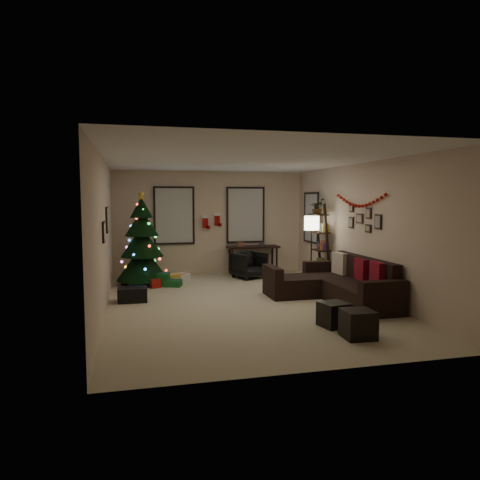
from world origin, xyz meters
The scene contains 29 objects.
floor centered at (0.00, 0.00, 0.00)m, with size 7.00×7.00×0.00m, color #C1B592.
ceiling centered at (0.00, 0.00, 2.70)m, with size 7.00×7.00×0.00m, color white.
wall_back centered at (0.00, 3.50, 1.35)m, with size 5.00×5.00×0.00m, color beige.
wall_front centered at (0.00, -3.50, 1.35)m, with size 5.00×5.00×0.00m, color beige.
wall_left centered at (-2.50, 0.00, 1.35)m, with size 7.00×7.00×0.00m, color beige.
wall_right centered at (2.50, 0.00, 1.35)m, with size 7.00×7.00×0.00m, color beige.
window_back_left centered at (-0.95, 3.47, 1.55)m, with size 1.05×0.06×1.50m.
window_back_right centered at (0.95, 3.47, 1.55)m, with size 1.05×0.06×1.50m.
window_right_wall centered at (2.47, 2.55, 1.50)m, with size 0.06×0.90×1.30m.
christmas_tree centered at (-1.80, 2.36, 0.91)m, with size 1.18×1.18×2.20m.
presents centered at (-1.35, 2.25, 0.11)m, with size 1.50×1.01×0.30m.
sofa centered at (1.85, -0.18, 0.28)m, with size 1.82×2.65×0.85m.
pillow_red_a centered at (2.21, -1.06, 0.64)m, with size 0.12×0.44×0.44m, color maroon.
pillow_red_b centered at (2.21, -0.49, 0.64)m, with size 0.11×0.41×0.41m, color maroon.
pillow_cream centered at (2.21, 0.40, 0.63)m, with size 0.13×0.45×0.45m, color beige.
ottoman_near centered at (1.00, -1.87, 0.19)m, with size 0.40×0.40×0.38m, color black.
ottoman_far centered at (1.08, -2.48, 0.20)m, with size 0.42×0.42×0.40m, color black.
desk centered at (1.09, 3.22, 0.65)m, with size 1.36×0.49×0.74m.
desk_chair centered at (0.81, 2.57, 0.33)m, with size 0.64×0.60×0.66m, color black.
bookshelf centered at (2.30, 1.51, 0.91)m, with size 0.30×0.55×1.88m.
potted_plant centered at (2.30, 1.84, 1.84)m, with size 0.49×0.43×0.55m, color #4C4C4C.
floor_lamp centered at (1.95, 1.32, 1.33)m, with size 0.34×0.34×1.59m.
art_map centered at (-2.48, 0.91, 1.58)m, with size 0.04×0.60×0.50m.
art_abstract centered at (-2.48, -0.31, 1.42)m, with size 0.04×0.45×0.35m.
gallery centered at (2.48, -0.07, 1.57)m, with size 0.03×1.25×0.54m.
garland centered at (2.45, 0.07, 1.95)m, with size 0.08×1.90×0.30m, color #A5140C, non-canonical shape.
stocking_left centered at (-0.14, 3.40, 1.39)m, with size 0.20×0.05×0.36m.
stocking_right centered at (0.19, 3.48, 1.44)m, with size 0.20×0.05×0.36m.
storage_bin centered at (-2.04, 0.59, 0.14)m, with size 0.55×0.37×0.28m, color black.
Camera 1 is at (-2.03, -8.11, 1.98)m, focal length 33.39 mm.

